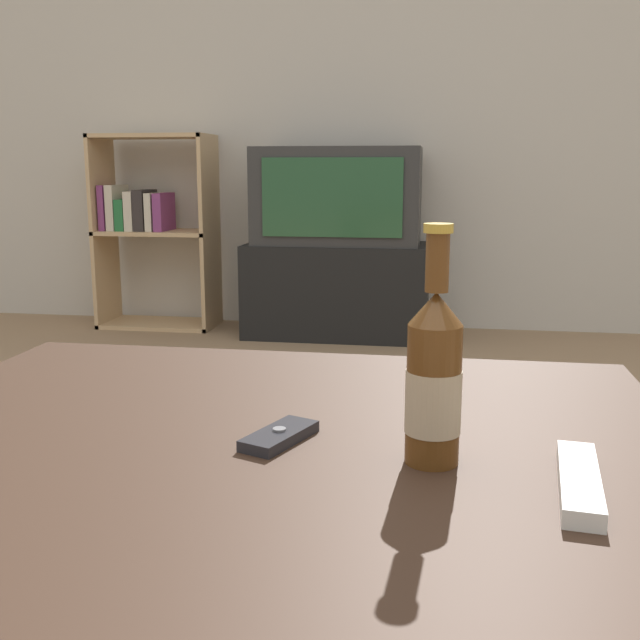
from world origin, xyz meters
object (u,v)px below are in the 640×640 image
(beer_bottle, at_px, (434,379))
(television, at_px, (338,196))
(remote_control, at_px, (579,482))
(cell_phone, at_px, (279,436))
(tv_stand, at_px, (337,290))
(bookshelf, at_px, (149,225))

(beer_bottle, bearing_deg, television, 100.14)
(television, height_order, beer_bottle, television)
(television, xyz_separation_m, remote_control, (0.65, -2.84, -0.19))
(beer_bottle, distance_m, cell_phone, 0.21)
(tv_stand, bearing_deg, remote_control, -77.10)
(tv_stand, height_order, beer_bottle, beer_bottle)
(tv_stand, relative_size, beer_bottle, 3.27)
(tv_stand, distance_m, beer_bottle, 2.85)
(tv_stand, height_order, television, television)
(television, xyz_separation_m, cell_phone, (0.31, -2.74, -0.19))
(television, relative_size, cell_phone, 6.47)
(beer_bottle, distance_m, remote_control, 0.19)
(tv_stand, relative_size, bookshelf, 0.91)
(tv_stand, relative_size, remote_control, 4.63)
(tv_stand, xyz_separation_m, beer_bottle, (0.50, -2.78, 0.35))
(bookshelf, height_order, beer_bottle, bookshelf)
(television, bearing_deg, beer_bottle, -79.86)
(television, bearing_deg, remote_control, -77.09)
(television, distance_m, bookshelf, 1.00)
(cell_phone, distance_m, remote_control, 0.35)
(bookshelf, bearing_deg, television, -4.34)
(tv_stand, xyz_separation_m, cell_phone, (0.31, -2.75, 0.26))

